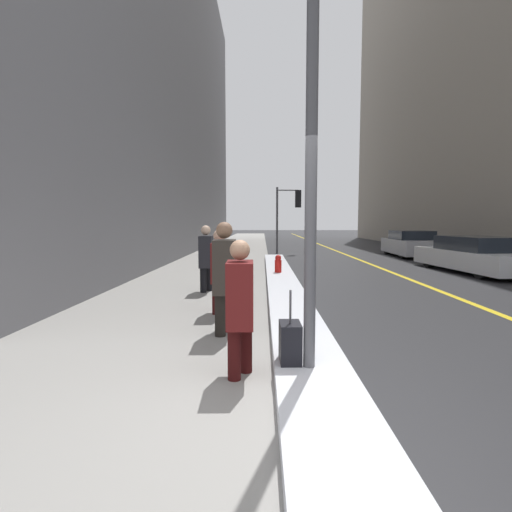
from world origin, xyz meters
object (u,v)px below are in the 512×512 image
rolling_suitcase (290,350)px  pedestrian_in_glasses (206,255)px  parked_car_silver (410,244)px  lamp_post (312,100)px  traffic_light_near (290,206)px  parked_car_white (475,255)px  pedestrian_nearside (240,302)px  pedestrian_with_shoulder_bag (225,273)px  fire_hydrant (278,267)px  pedestrian_trailing (220,267)px

rolling_suitcase → pedestrian_in_glasses: bearing=-164.5°
parked_car_silver → lamp_post: bearing=158.4°
traffic_light_near → rolling_suitcase: (-1.18, -16.89, -2.20)m
parked_car_white → parked_car_silver: 6.20m
pedestrian_nearside → pedestrian_with_shoulder_bag: bearing=-170.7°
parked_car_white → pedestrian_with_shoulder_bag: bearing=129.2°
pedestrian_nearside → traffic_light_near: bearing=172.5°
lamp_post → pedestrian_in_glasses: 5.99m
pedestrian_nearside → parked_car_white: pedestrian_nearside is taller
pedestrian_nearside → fire_hydrant: pedestrian_nearside is taller
pedestrian_trailing → pedestrian_in_glasses: pedestrian_in_glasses is taller
lamp_post → fire_hydrant: lamp_post is taller
lamp_post → pedestrian_trailing: 3.93m
pedestrian_trailing → pedestrian_nearside: bearing=8.4°
parked_car_white → fire_hydrant: 6.72m
lamp_post → pedestrian_with_shoulder_bag: bearing=120.0°
pedestrian_in_glasses → parked_car_white: 9.18m
parked_car_white → rolling_suitcase: 11.28m
pedestrian_nearside → pedestrian_in_glasses: size_ratio=0.93×
pedestrian_trailing → parked_car_silver: pedestrian_trailing is taller
lamp_post → parked_car_white: size_ratio=0.95×
pedestrian_nearside → pedestrian_trailing: 3.02m
traffic_light_near → parked_car_white: (5.54, -7.83, -1.94)m
parked_car_silver → rolling_suitcase: 16.74m
rolling_suitcase → pedestrian_trailing: bearing=-162.2°
pedestrian_in_glasses → fire_hydrant: pedestrian_in_glasses is taller
pedestrian_in_glasses → fire_hydrant: 2.98m
traffic_light_near → fire_hydrant: bearing=-98.5°
traffic_light_near → pedestrian_trailing: bearing=-101.5°
lamp_post → traffic_light_near: lamp_post is taller
pedestrian_trailing → parked_car_white: 9.86m
pedestrian_nearside → pedestrian_in_glasses: (-1.09, 5.20, 0.06)m
lamp_post → pedestrian_trailing: bearing=111.7°
lamp_post → pedestrian_with_shoulder_bag: size_ratio=2.85×
pedestrian_trailing → pedestrian_in_glasses: 2.29m
pedestrian_nearside → pedestrian_trailing: size_ratio=0.97×
pedestrian_with_shoulder_bag → rolling_suitcase: 1.96m
lamp_post → fire_hydrant: 8.08m
traffic_light_near → rolling_suitcase: 17.08m
lamp_post → pedestrian_trailing: (-1.25, 3.14, -2.00)m
pedestrian_with_shoulder_bag → pedestrian_trailing: (-0.22, 1.35, -0.07)m
parked_car_white → parked_car_silver: size_ratio=1.18×
pedestrian_trailing → fire_hydrant: 4.73m
pedestrian_with_shoulder_bag → pedestrian_trailing: pedestrian_with_shoulder_bag is taller
pedestrian_in_glasses → fire_hydrant: size_ratio=2.26×
traffic_light_near → pedestrian_with_shoulder_bag: 15.45m
fire_hydrant → parked_car_silver: bearing=49.0°
pedestrian_nearside → pedestrian_in_glasses: 5.31m
pedestrian_in_glasses → fire_hydrant: (1.80, 2.32, -0.53)m
traffic_light_near → rolling_suitcase: size_ratio=3.65×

